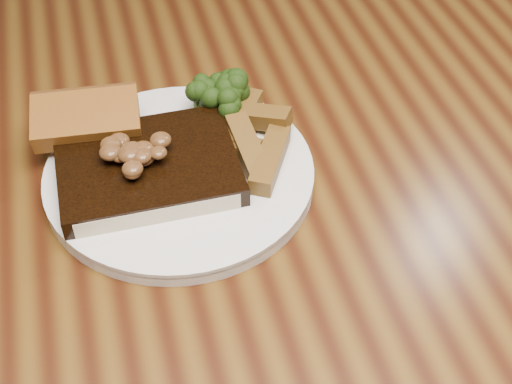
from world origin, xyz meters
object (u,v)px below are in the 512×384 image
at_px(dining_table, 257,263).
at_px(plate, 180,176).
at_px(chair_far, 243,27).
at_px(garlic_bread, 89,134).
at_px(potato_wedges, 237,149).
at_px(steak, 148,169).

xyz_separation_m(dining_table, plate, (-0.07, 0.05, 0.10)).
relative_size(chair_far, garlic_bread, 8.26).
relative_size(plate, potato_wedges, 2.40).
bearing_deg(plate, chair_far, 71.18).
distance_m(plate, garlic_bread, 0.10).
distance_m(dining_table, garlic_bread, 0.22).
height_order(dining_table, steak, steak).
xyz_separation_m(plate, potato_wedges, (0.06, 0.00, 0.02)).
distance_m(dining_table, plate, 0.13).
bearing_deg(dining_table, chair_far, 77.25).
bearing_deg(potato_wedges, steak, -175.96).
height_order(chair_far, potato_wedges, chair_far).
xyz_separation_m(dining_table, chair_far, (0.16, 0.73, -0.18)).
distance_m(chair_far, potato_wedges, 0.76).
bearing_deg(steak, potato_wedges, 4.21).
height_order(chair_far, steak, chair_far).
bearing_deg(chair_far, garlic_bread, 57.74).
xyz_separation_m(steak, garlic_bread, (-0.05, 0.07, -0.00)).
bearing_deg(garlic_bread, dining_table, -32.69).
xyz_separation_m(chair_far, potato_wedges, (-0.17, -0.67, 0.30)).
height_order(dining_table, garlic_bread, garlic_bread).
height_order(dining_table, chair_far, chair_far).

